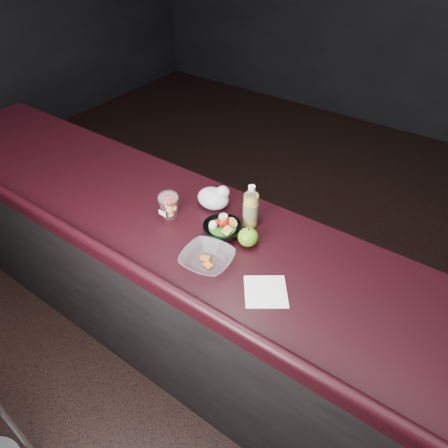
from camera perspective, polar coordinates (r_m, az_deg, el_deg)
The scene contains 10 objects.
ground at distance 2.44m, azimuth -4.83°, elevation -24.27°, with size 8.00×8.00×0.00m, color black.
room_shell at distance 1.13m, azimuth -10.25°, elevation 20.48°, with size 8.00×8.00×8.00m.
counter at distance 2.13m, azimuth -0.41°, elevation -12.37°, with size 4.06×0.71×1.02m.
lemonade_bottle at distance 1.78m, azimuth 3.84°, elevation 2.21°, with size 0.07×0.07×0.21m.
fruit_cup at distance 1.85m, azimuth -7.90°, elevation 2.80°, with size 0.10×0.10×0.14m.
green_apple at distance 1.70m, azimuth 3.46°, elevation -1.88°, with size 0.09×0.09×0.09m.
plastic_bag at distance 1.90m, azimuth -1.38°, elevation 3.79°, with size 0.16×0.13×0.12m.
snack_bowl at distance 1.75m, azimuth -0.26°, elevation -0.67°, with size 0.19×0.19×0.10m.
takeout_bowl at distance 1.63m, azimuth -2.41°, elevation -5.03°, with size 0.23×0.23×0.05m.
paper_napkin at distance 1.55m, azimuth 5.97°, elevation -9.57°, with size 0.16×0.16×0.00m, color white.
Camera 1 is at (0.76, -0.75, 2.20)m, focal length 32.00 mm.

